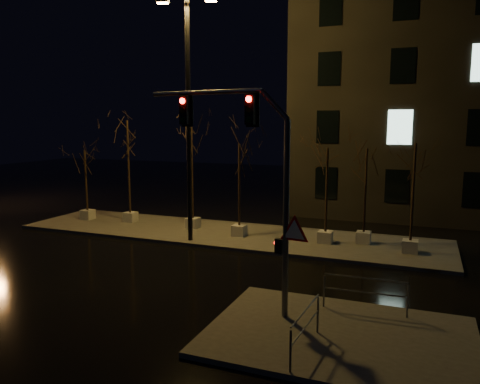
% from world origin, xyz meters
% --- Properties ---
extents(ground, '(90.00, 90.00, 0.00)m').
position_xyz_m(ground, '(0.00, 0.00, 0.00)').
color(ground, black).
rests_on(ground, ground).
extents(median, '(22.00, 5.00, 0.15)m').
position_xyz_m(median, '(0.00, 6.00, 0.07)').
color(median, '#41403A').
rests_on(median, ground).
extents(sidewalk_corner, '(7.00, 5.00, 0.15)m').
position_xyz_m(sidewalk_corner, '(7.50, -3.50, 0.07)').
color(sidewalk_corner, '#41403A').
rests_on(sidewalk_corner, ground).
extents(tree_0, '(1.80, 1.80, 4.13)m').
position_xyz_m(tree_0, '(-8.80, 6.16, 3.29)').
color(tree_0, '#A7A49C').
rests_on(tree_0, median).
extents(tree_1, '(1.80, 1.80, 5.89)m').
position_xyz_m(tree_1, '(-6.06, 6.49, 4.62)').
color(tree_1, '#A7A49C').
rests_on(tree_1, median).
extents(tree_2, '(1.80, 1.80, 5.66)m').
position_xyz_m(tree_2, '(-2.02, 6.40, 4.44)').
color(tree_2, '#A7A49C').
rests_on(tree_2, median).
extents(tree_3, '(1.80, 1.80, 4.70)m').
position_xyz_m(tree_3, '(0.96, 5.66, 3.72)').
color(tree_3, '#A7A49C').
rests_on(tree_3, median).
extents(tree_4, '(1.80, 1.80, 4.58)m').
position_xyz_m(tree_4, '(5.22, 5.91, 3.63)').
color(tree_4, '#A7A49C').
rests_on(tree_4, median).
extents(tree_5, '(1.80, 1.80, 4.55)m').
position_xyz_m(tree_5, '(6.90, 6.50, 3.61)').
color(tree_5, '#A7A49C').
rests_on(tree_5, median).
extents(tree_6, '(1.80, 1.80, 4.88)m').
position_xyz_m(tree_6, '(8.99, 5.61, 3.85)').
color(tree_6, '#A7A49C').
rests_on(tree_6, median).
extents(traffic_signal_mast, '(5.35, 0.76, 6.57)m').
position_xyz_m(traffic_signal_mast, '(4.76, -2.81, 4.46)').
color(traffic_signal_mast, '#53565A').
rests_on(traffic_signal_mast, sidewalk_corner).
extents(streetlight_main, '(2.79, 0.91, 11.22)m').
position_xyz_m(streetlight_main, '(-0.93, 4.04, 6.62)').
color(streetlight_main, black).
rests_on(streetlight_main, median).
extents(guard_rail_a, '(2.47, 0.13, 1.07)m').
position_xyz_m(guard_rail_a, '(7.93, -1.74, 0.85)').
color(guard_rail_a, '#53565A').
rests_on(guard_rail_a, sidewalk_corner).
extents(guard_rail_b, '(0.19, 2.29, 1.09)m').
position_xyz_m(guard_rail_b, '(6.87, -4.75, 0.85)').
color(guard_rail_b, '#53565A').
rests_on(guard_rail_b, sidewalk_corner).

